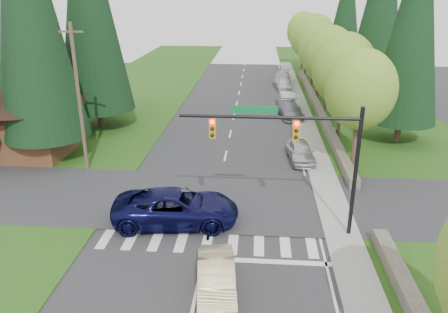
# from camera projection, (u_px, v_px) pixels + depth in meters

# --- Properties ---
(ground) EXTENTS (120.00, 120.00, 0.00)m
(ground) POSITION_uv_depth(u_px,v_px,m) (198.00, 282.00, 18.87)
(ground) COLOR #28282B
(ground) RESTS_ON ground
(grass_east) EXTENTS (14.00, 110.00, 0.06)m
(grass_east) POSITION_uv_depth(u_px,v_px,m) (384.00, 141.00, 36.53)
(grass_east) COLOR #284713
(grass_east) RESTS_ON ground
(grass_west) EXTENTS (14.00, 110.00, 0.06)m
(grass_west) POSITION_uv_depth(u_px,v_px,m) (83.00, 133.00, 38.45)
(grass_west) COLOR #284713
(grass_west) RESTS_ON ground
(cross_street) EXTENTS (120.00, 8.00, 0.10)m
(cross_street) POSITION_uv_depth(u_px,v_px,m) (216.00, 200.00, 26.32)
(cross_street) COLOR #28282B
(cross_street) RESTS_ON ground
(sidewalk_east) EXTENTS (1.80, 80.00, 0.13)m
(sidewalk_east) POSITION_uv_depth(u_px,v_px,m) (308.00, 132.00, 38.83)
(sidewalk_east) COLOR gray
(sidewalk_east) RESTS_ON ground
(curb_east) EXTENTS (0.20, 80.00, 0.13)m
(curb_east) POSITION_uv_depth(u_px,v_px,m) (299.00, 131.00, 38.89)
(curb_east) COLOR gray
(curb_east) RESTS_ON ground
(stone_wall_north) EXTENTS (0.70, 40.00, 0.70)m
(stone_wall_north) POSITION_uv_depth(u_px,v_px,m) (317.00, 107.00, 46.05)
(stone_wall_north) COLOR #4C4438
(stone_wall_north) RESTS_ON ground
(traffic_signal) EXTENTS (8.70, 0.37, 6.80)m
(traffic_signal) POSITION_uv_depth(u_px,v_px,m) (299.00, 142.00, 20.96)
(traffic_signal) COLOR black
(traffic_signal) RESTS_ON ground
(brown_building) EXTENTS (8.40, 8.40, 5.40)m
(brown_building) POSITION_uv_depth(u_px,v_px,m) (27.00, 114.00, 32.83)
(brown_building) COLOR #4C2D19
(brown_building) RESTS_ON ground
(utility_pole) EXTENTS (1.60, 0.24, 10.00)m
(utility_pole) POSITION_uv_depth(u_px,v_px,m) (79.00, 98.00, 28.92)
(utility_pole) COLOR #473828
(utility_pole) RESTS_ON ground
(decid_tree_0) EXTENTS (4.80, 4.80, 8.37)m
(decid_tree_0) POSITION_uv_depth(u_px,v_px,m) (361.00, 90.00, 29.24)
(decid_tree_0) COLOR #38281C
(decid_tree_0) RESTS_ON ground
(decid_tree_1) EXTENTS (5.20, 5.20, 8.80)m
(decid_tree_1) POSITION_uv_depth(u_px,v_px,m) (344.00, 69.00, 35.68)
(decid_tree_1) COLOR #38281C
(decid_tree_1) RESTS_ON ground
(decid_tree_2) EXTENTS (5.00, 5.00, 8.82)m
(decid_tree_2) POSITION_uv_depth(u_px,v_px,m) (329.00, 56.00, 42.17)
(decid_tree_2) COLOR #38281C
(decid_tree_2) RESTS_ON ground
(decid_tree_3) EXTENTS (5.00, 5.00, 8.55)m
(decid_tree_3) POSITION_uv_depth(u_px,v_px,m) (321.00, 49.00, 48.77)
(decid_tree_3) COLOR #38281C
(decid_tree_3) RESTS_ON ground
(decid_tree_4) EXTENTS (5.40, 5.40, 9.18)m
(decid_tree_4) POSITION_uv_depth(u_px,v_px,m) (315.00, 39.00, 55.15)
(decid_tree_4) COLOR #38281C
(decid_tree_4) RESTS_ON ground
(decid_tree_5) EXTENTS (4.80, 4.80, 8.30)m
(decid_tree_5) POSITION_uv_depth(u_px,v_px,m) (307.00, 38.00, 61.87)
(decid_tree_5) COLOR #38281C
(decid_tree_5) RESTS_ON ground
(decid_tree_6) EXTENTS (5.20, 5.20, 8.86)m
(decid_tree_6) POSITION_uv_depth(u_px,v_px,m) (304.00, 31.00, 68.26)
(decid_tree_6) COLOR #38281C
(decid_tree_6) RESTS_ON ground
(conifer_w_a) EXTENTS (6.12, 6.12, 19.80)m
(conifer_w_a) POSITION_uv_depth(u_px,v_px,m) (30.00, 7.00, 29.03)
(conifer_w_a) COLOR #38281C
(conifer_w_a) RESTS_ON ground
(conifer_w_b) EXTENTS (5.44, 5.44, 17.80)m
(conifer_w_b) POSITION_uv_depth(u_px,v_px,m) (20.00, 19.00, 33.33)
(conifer_w_b) COLOR #38281C
(conifer_w_b) RESTS_ON ground
(conifer_w_e) EXTENTS (5.78, 5.78, 18.80)m
(conifer_w_e) POSITION_uv_depth(u_px,v_px,m) (92.00, 7.00, 42.32)
(conifer_w_e) COLOR #38281C
(conifer_w_e) RESTS_ON ground
(conifer_e_a) EXTENTS (5.44, 5.44, 17.80)m
(conifer_e_a) POSITION_uv_depth(u_px,v_px,m) (415.00, 19.00, 32.98)
(conifer_e_a) COLOR #38281C
(conifer_e_a) RESTS_ON ground
(conifer_e_b) EXTENTS (6.12, 6.12, 19.80)m
(conifer_e_b) POSITION_uv_depth(u_px,v_px,m) (382.00, 1.00, 45.59)
(conifer_e_b) COLOR #38281C
(conifer_e_b) RESTS_ON ground
(conifer_e_c) EXTENTS (5.10, 5.10, 16.80)m
(conifer_e_c) POSITION_uv_depth(u_px,v_px,m) (346.00, 10.00, 59.24)
(conifer_e_c) COLOR #38281C
(conifer_e_c) RESTS_ON ground
(sedan_champagne) EXTENTS (2.04, 4.54, 1.44)m
(sedan_champagne) POSITION_uv_depth(u_px,v_px,m) (216.00, 279.00, 17.91)
(sedan_champagne) COLOR #CDB888
(sedan_champagne) RESTS_ON ground
(suv_navy) EXTENTS (6.98, 3.75, 1.86)m
(suv_navy) POSITION_uv_depth(u_px,v_px,m) (176.00, 207.00, 23.39)
(suv_navy) COLOR #0A0B36
(suv_navy) RESTS_ON ground
(parked_car_a) EXTENTS (2.07, 4.38, 1.45)m
(parked_car_a) POSITION_uv_depth(u_px,v_px,m) (301.00, 152.00, 32.09)
(parked_car_a) COLOR silver
(parked_car_a) RESTS_ON ground
(parked_car_b) EXTENTS (2.67, 5.19, 1.44)m
(parked_car_b) POSITION_uv_depth(u_px,v_px,m) (290.00, 110.00, 43.21)
(parked_car_b) COLOR gray
(parked_car_b) RESTS_ON ground
(parked_car_c) EXTENTS (1.95, 5.06, 1.65)m
(parked_car_c) POSITION_uv_depth(u_px,v_px,m) (288.00, 101.00, 46.52)
(parked_car_c) COLOR silver
(parked_car_c) RESTS_ON ground
(parked_car_d) EXTENTS (2.01, 4.53, 1.51)m
(parked_car_d) POSITION_uv_depth(u_px,v_px,m) (284.00, 84.00, 55.04)
(parked_car_d) COLOR silver
(parked_car_d) RESTS_ON ground
(parked_car_e) EXTENTS (2.54, 5.51, 1.56)m
(parked_car_e) POSITION_uv_depth(u_px,v_px,m) (282.00, 78.00, 58.74)
(parked_car_e) COLOR #A0A0A5
(parked_car_e) RESTS_ON ground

